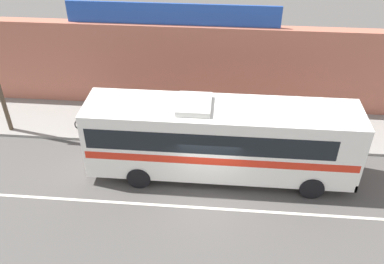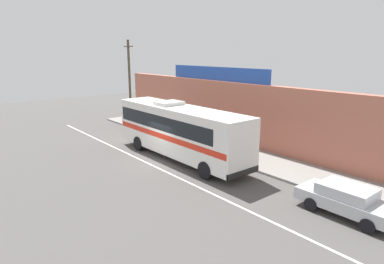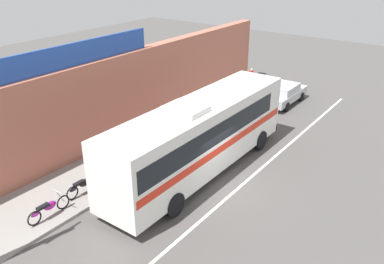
# 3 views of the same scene
# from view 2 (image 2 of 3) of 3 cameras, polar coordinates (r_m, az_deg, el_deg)

# --- Properties ---
(ground_plane) EXTENTS (70.00, 70.00, 0.00)m
(ground_plane) POSITION_cam_2_polar(r_m,az_deg,el_deg) (22.36, -5.76, -4.96)
(ground_plane) COLOR #4F4C49
(sidewalk_slab) EXTENTS (30.00, 3.60, 0.14)m
(sidewalk_slab) POSITION_cam_2_polar(r_m,az_deg,el_deg) (25.44, 4.03, -2.46)
(sidewalk_slab) COLOR gray
(sidewalk_slab) RESTS_ON ground_plane
(storefront_facade) EXTENTS (30.00, 0.70, 4.80)m
(storefront_facade) POSITION_cam_2_polar(r_m,az_deg,el_deg) (26.40, 7.52, 3.25)
(storefront_facade) COLOR #B26651
(storefront_facade) RESTS_ON ground_plane
(storefront_billboard) EXTENTS (10.99, 0.12, 1.10)m
(storefront_billboard) POSITION_cam_2_polar(r_m,az_deg,el_deg) (27.66, 4.17, 9.96)
(storefront_billboard) COLOR #234CAD
(storefront_billboard) RESTS_ON storefront_facade
(road_center_stripe) EXTENTS (30.00, 0.14, 0.01)m
(road_center_stripe) POSITION_cam_2_polar(r_m,az_deg,el_deg) (21.95, -7.51, -5.35)
(road_center_stripe) COLOR silver
(road_center_stripe) RESTS_ON ground_plane
(intercity_bus) EXTENTS (11.60, 2.61, 3.78)m
(intercity_bus) POSITION_cam_2_polar(r_m,az_deg,el_deg) (22.31, -2.28, 0.58)
(intercity_bus) COLOR white
(intercity_bus) RESTS_ON ground_plane
(parked_car) EXTENTS (4.33, 1.86, 1.37)m
(parked_car) POSITION_cam_2_polar(r_m,az_deg,el_deg) (16.46, 25.10, -10.45)
(parked_car) COLOR #B7BABF
(parked_car) RESTS_ON ground_plane
(utility_pole) EXTENTS (1.60, 0.22, 8.04)m
(utility_pole) POSITION_cam_2_polar(r_m,az_deg,el_deg) (32.37, -10.63, 8.41)
(utility_pole) COLOR brown
(utility_pole) RESTS_ON sidewalk_slab
(motorcycle_orange) EXTENTS (1.96, 0.56, 0.94)m
(motorcycle_orange) POSITION_cam_2_polar(r_m,az_deg,el_deg) (29.41, -5.84, 0.71)
(motorcycle_orange) COLOR black
(motorcycle_orange) RESTS_ON sidewalk_slab
(motorcycle_blue) EXTENTS (1.86, 0.56, 0.94)m
(motorcycle_blue) POSITION_cam_2_polar(r_m,az_deg,el_deg) (27.98, -3.21, 0.09)
(motorcycle_blue) COLOR black
(motorcycle_blue) RESTS_ON sidewalk_slab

